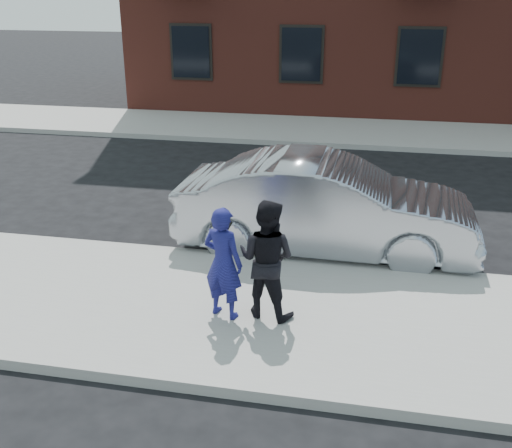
# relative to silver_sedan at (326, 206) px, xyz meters

# --- Properties ---
(ground) EXTENTS (100.00, 100.00, 0.00)m
(ground) POSITION_rel_silver_sedan_xyz_m (1.88, -2.30, -0.84)
(ground) COLOR black
(ground) RESTS_ON ground
(near_sidewalk) EXTENTS (50.00, 3.50, 0.15)m
(near_sidewalk) POSITION_rel_silver_sedan_xyz_m (1.88, -2.55, -0.76)
(near_sidewalk) COLOR gray
(near_sidewalk) RESTS_ON ground
(near_curb) EXTENTS (50.00, 0.10, 0.15)m
(near_curb) POSITION_rel_silver_sedan_xyz_m (1.88, -0.75, -0.76)
(near_curb) COLOR #999691
(near_curb) RESTS_ON ground
(far_sidewalk) EXTENTS (50.00, 3.50, 0.15)m
(far_sidewalk) POSITION_rel_silver_sedan_xyz_m (1.88, 8.95, -0.76)
(far_sidewalk) COLOR gray
(far_sidewalk) RESTS_ON ground
(far_curb) EXTENTS (50.00, 0.10, 0.15)m
(far_curb) POSITION_rel_silver_sedan_xyz_m (1.88, 7.15, -0.76)
(far_curb) COLOR #999691
(far_curb) RESTS_ON ground
(silver_sedan) EXTENTS (5.11, 1.83, 1.68)m
(silver_sedan) POSITION_rel_silver_sedan_xyz_m (0.00, 0.00, 0.00)
(silver_sedan) COLOR #999BA3
(silver_sedan) RESTS_ON ground
(man_hoodie) EXTENTS (0.66, 0.56, 1.58)m
(man_hoodie) POSITION_rel_silver_sedan_xyz_m (-1.12, -2.73, 0.10)
(man_hoodie) COLOR navy
(man_hoodie) RESTS_ON near_sidewalk
(man_peacoat) EXTENTS (0.93, 0.80, 1.66)m
(man_peacoat) POSITION_rel_silver_sedan_xyz_m (-0.56, -2.59, 0.14)
(man_peacoat) COLOR black
(man_peacoat) RESTS_ON near_sidewalk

